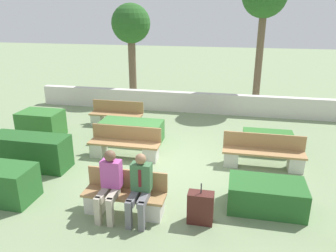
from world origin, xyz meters
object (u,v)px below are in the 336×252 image
object	(u,v)px
bench_right_side	(263,155)
bench_back	(125,146)
bench_left_side	(116,117)
person_seated_man	(140,185)
bench_front	(125,198)
person_seated_woman	(109,181)
tree_leftmost	(131,26)
suitcase	(200,208)

from	to	relation	value
bench_right_side	bench_back	bearing A→B (deg)	-171.62
bench_left_side	person_seated_man	xyz separation A→B (m)	(2.36, -5.06, 0.40)
bench_front	person_seated_woman	bearing A→B (deg)	-150.50
bench_right_side	tree_leftmost	bearing A→B (deg)	137.79
bench_right_side	tree_leftmost	xyz separation A→B (m)	(-5.33, 5.92, 2.84)
person_seated_man	suitcase	distance (m)	1.20
person_seated_woman	suitcase	xyz separation A→B (m)	(1.73, 0.11, -0.41)
bench_front	tree_leftmost	xyz separation A→B (m)	(-2.56, 8.56, 2.86)
bench_right_side	suitcase	world-z (taller)	bench_right_side
bench_right_side	tree_leftmost	world-z (taller)	tree_leftmost
bench_front	person_seated_man	distance (m)	0.56
bench_left_side	bench_back	xyz separation A→B (m)	(1.14, -2.45, 0.00)
bench_right_side	suitcase	bearing A→B (deg)	-109.98
bench_left_side	bench_right_side	bearing A→B (deg)	-17.02
person_seated_woman	suitcase	size ratio (longest dim) A/B	1.60
bench_front	bench_back	world-z (taller)	same
bench_right_side	person_seated_woman	xyz separation A→B (m)	(-3.01, -2.77, 0.40)
bench_front	bench_right_side	distance (m)	3.83
tree_leftmost	bench_right_side	bearing A→B (deg)	-48.01
bench_right_side	bench_left_side	bearing A→B (deg)	160.28
bench_front	tree_leftmost	world-z (taller)	tree_leftmost
bench_right_side	suitcase	distance (m)	2.95
bench_right_side	person_seated_woman	size ratio (longest dim) A/B	1.55
bench_right_side	bench_back	distance (m)	3.64
person_seated_man	suitcase	bearing A→B (deg)	5.76
person_seated_man	tree_leftmost	size ratio (longest dim) A/B	0.32
bench_left_side	tree_leftmost	distance (m)	4.66
person_seated_woman	bench_left_side	bearing A→B (deg)	109.27
bench_back	person_seated_woman	distance (m)	2.71
bench_front	suitcase	distance (m)	1.49
bench_back	suitcase	world-z (taller)	bench_back
bench_right_side	person_seated_man	bearing A→B (deg)	-125.24
bench_back	bench_front	bearing A→B (deg)	-73.92
bench_front	bench_right_side	size ratio (longest dim) A/B	0.80
person_seated_woman	tree_leftmost	bearing A→B (deg)	104.93
suitcase	tree_leftmost	distance (m)	9.91
bench_back	person_seated_man	xyz separation A→B (m)	(1.22, -2.61, 0.39)
bench_front	suitcase	size ratio (longest dim) A/B	1.97
bench_front	person_seated_woman	xyz separation A→B (m)	(-0.24, -0.13, 0.42)
suitcase	tree_leftmost	xyz separation A→B (m)	(-4.05, 8.58, 2.85)
person_seated_man	person_seated_woman	bearing A→B (deg)	179.79
suitcase	bench_front	bearing A→B (deg)	179.14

